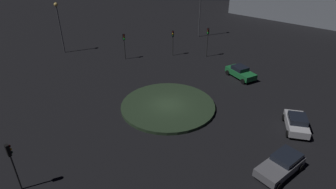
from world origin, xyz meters
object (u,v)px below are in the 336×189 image
Objects in this scene: car_green at (241,72)px; traffic_light_east_near at (208,37)px; store_building at (305,2)px; car_silver at (297,123)px; traffic_light_northwest at (11,158)px; traffic_light_east at (173,38)px; streetlamp_east at (200,2)px; streetlamp_northeast at (59,19)px; car_grey at (281,165)px; traffic_light_northeast at (124,41)px.

car_green is 8.58m from traffic_light_east_near.
store_building is at bearing 117.48° from car_green.
car_silver is 24.21m from traffic_light_northwest.
streetlamp_east is at bearing 155.28° from traffic_light_east.
traffic_light_northwest reaches higher than car_silver.
traffic_light_northwest reaches higher than traffic_light_east.
car_silver is 0.53× the size of streetlamp_northeast.
streetlamp_east reaches higher than car_grey.
car_green is 1.01× the size of traffic_light_east_near.
streetlamp_northeast is at bearing 111.48° from streetlamp_east.
store_building reaches higher than traffic_light_east_near.
car_grey is at bearing -18.72° from car_silver.
traffic_light_east is at bearing 19.99° from traffic_light_northwest.
traffic_light_northeast is at bearing -74.99° from traffic_light_east.
store_building is at bearing 3.87° from traffic_light_northwest.
streetlamp_east reaches higher than store_building.
traffic_light_northeast is at bearing 33.51° from traffic_light_northwest.
traffic_light_northwest is at bearing 89.99° from store_building.
traffic_light_east_near is at bearing -148.91° from car_silver.
car_green is at bearing 42.97° from traffic_light_northeast.
car_green is at bearing 50.42° from traffic_light_east.
car_silver is (5.66, -3.28, 0.06)m from car_grey.
traffic_light_northeast is 0.40× the size of streetlamp_east.
car_grey is at bearing 28.57° from traffic_light_east_near.
traffic_light_east_near is at bearing -121.80° from car_grey.
car_grey is 1.00× the size of traffic_light_east_near.
traffic_light_east is at bearing 77.15° from traffic_light_northeast.
streetlamp_northeast is 52.47m from store_building.
traffic_light_east_near is at bearing 86.94° from traffic_light_east.
traffic_light_east reaches higher than car_green.
car_grey is 0.14× the size of store_building.
streetlamp_east reaches higher than streetlamp_northeast.
car_grey is at bearing 20.64° from traffic_light_east.
streetlamp_northeast is at bearing -72.85° from traffic_light_east_near.
traffic_light_northeast is at bearing -140.66° from car_green.
store_building is (49.36, -20.88, 2.64)m from car_grey.
traffic_light_east is at bearing 77.83° from store_building.
streetlamp_east is (10.03, 0.47, 3.07)m from traffic_light_east_near.
store_building is (14.92, -24.77, -2.87)m from streetlamp_east.
streetlamp_northeast reaches higher than car_grey.
car_green is 12.00m from traffic_light_east.
streetlamp_east is at bearing -156.73° from traffic_light_east_near.
streetlamp_east is 1.26× the size of streetlamp_northeast.
car_grey is 1.09× the size of car_silver.
traffic_light_northeast is 45.08m from store_building.
car_silver is 22.66m from traffic_light_east.
car_grey is 19.77m from traffic_light_northwest.
car_grey is 1.15× the size of traffic_light_northeast.
car_grey is 24.78m from traffic_light_east_near.
traffic_light_east_near reaches higher than traffic_light_northeast.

